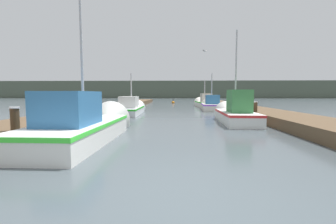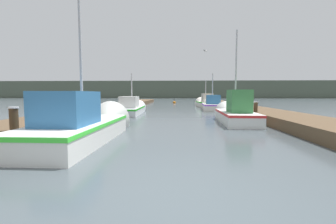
{
  "view_description": "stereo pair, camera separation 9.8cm",
  "coord_description": "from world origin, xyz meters",
  "px_view_note": "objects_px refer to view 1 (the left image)",
  "views": [
    {
      "loc": [
        -0.02,
        -3.06,
        1.44
      ],
      "look_at": [
        -0.44,
        8.98,
        0.45
      ],
      "focal_mm": 24.0,
      "sensor_mm": 36.0,
      "label": 1
    },
    {
      "loc": [
        0.08,
        -3.05,
        1.44
      ],
      "look_at": [
        -0.44,
        8.98,
        0.45
      ],
      "focal_mm": 24.0,
      "sensor_mm": 36.0,
      "label": 2
    }
  ],
  "objects_px": {
    "fishing_boat_1": "(234,113)",
    "fishing_boat_4": "(204,103)",
    "seagull_lead": "(205,51)",
    "fishing_boat_0": "(87,124)",
    "mooring_piling_1": "(73,118)",
    "channel_buoy": "(173,102)",
    "fishing_boat_2": "(132,108)",
    "mooring_piling_3": "(15,127)",
    "mooring_piling_0": "(241,106)",
    "mooring_piling_2": "(255,111)",
    "fishing_boat_3": "(211,105)"
  },
  "relations": [
    {
      "from": "mooring_piling_3",
      "to": "mooring_piling_0",
      "type": "bearing_deg",
      "value": 45.82
    },
    {
      "from": "mooring_piling_3",
      "to": "seagull_lead",
      "type": "height_order",
      "value": "seagull_lead"
    },
    {
      "from": "fishing_boat_1",
      "to": "fishing_boat_4",
      "type": "relative_size",
      "value": 0.87
    },
    {
      "from": "fishing_boat_0",
      "to": "fishing_boat_4",
      "type": "distance_m",
      "value": 18.91
    },
    {
      "from": "fishing_boat_0",
      "to": "fishing_boat_2",
      "type": "height_order",
      "value": "fishing_boat_0"
    },
    {
      "from": "fishing_boat_2",
      "to": "mooring_piling_0",
      "type": "bearing_deg",
      "value": -15.09
    },
    {
      "from": "fishing_boat_2",
      "to": "mooring_piling_0",
      "type": "xyz_separation_m",
      "value": [
        7.31,
        -1.75,
        0.24
      ]
    },
    {
      "from": "fishing_boat_3",
      "to": "mooring_piling_2",
      "type": "relative_size",
      "value": 4.67
    },
    {
      "from": "fishing_boat_0",
      "to": "mooring_piling_2",
      "type": "bearing_deg",
      "value": 37.04
    },
    {
      "from": "mooring_piling_2",
      "to": "fishing_boat_1",
      "type": "bearing_deg",
      "value": -153.5
    },
    {
      "from": "fishing_boat_1",
      "to": "seagull_lead",
      "type": "relative_size",
      "value": 9.95
    },
    {
      "from": "mooring_piling_0",
      "to": "mooring_piling_3",
      "type": "relative_size",
      "value": 1.15
    },
    {
      "from": "fishing_boat_0",
      "to": "mooring_piling_1",
      "type": "height_order",
      "value": "fishing_boat_0"
    },
    {
      "from": "mooring_piling_0",
      "to": "seagull_lead",
      "type": "xyz_separation_m",
      "value": [
        -1.91,
        3.22,
        4.06
      ]
    },
    {
      "from": "mooring_piling_3",
      "to": "channel_buoy",
      "type": "distance_m",
      "value": 27.5
    },
    {
      "from": "mooring_piling_1",
      "to": "mooring_piling_2",
      "type": "height_order",
      "value": "mooring_piling_2"
    },
    {
      "from": "mooring_piling_1",
      "to": "seagull_lead",
      "type": "xyz_separation_m",
      "value": [
        6.19,
        9.15,
        4.21
      ]
    },
    {
      "from": "fishing_boat_1",
      "to": "seagull_lead",
      "type": "bearing_deg",
      "value": 99.24
    },
    {
      "from": "fishing_boat_1",
      "to": "mooring_piling_3",
      "type": "height_order",
      "value": "fishing_boat_1"
    },
    {
      "from": "fishing_boat_0",
      "to": "seagull_lead",
      "type": "distance_m",
      "value": 12.52
    },
    {
      "from": "fishing_boat_1",
      "to": "fishing_boat_4",
      "type": "bearing_deg",
      "value": 91.71
    },
    {
      "from": "mooring_piling_1",
      "to": "channel_buoy",
      "type": "distance_m",
      "value": 24.79
    },
    {
      "from": "fishing_boat_0",
      "to": "mooring_piling_0",
      "type": "bearing_deg",
      "value": 47.69
    },
    {
      "from": "fishing_boat_2",
      "to": "mooring_piling_2",
      "type": "distance_m",
      "value": 8.43
    },
    {
      "from": "mooring_piling_2",
      "to": "mooring_piling_3",
      "type": "height_order",
      "value": "mooring_piling_3"
    },
    {
      "from": "mooring_piling_0",
      "to": "channel_buoy",
      "type": "distance_m",
      "value": 19.15
    },
    {
      "from": "mooring_piling_1",
      "to": "seagull_lead",
      "type": "height_order",
      "value": "seagull_lead"
    },
    {
      "from": "fishing_boat_4",
      "to": "channel_buoy",
      "type": "xyz_separation_m",
      "value": [
        -3.49,
        8.07,
        -0.29
      ]
    },
    {
      "from": "mooring_piling_0",
      "to": "mooring_piling_1",
      "type": "relative_size",
      "value": 1.31
    },
    {
      "from": "fishing_boat_1",
      "to": "mooring_piling_2",
      "type": "bearing_deg",
      "value": 28.77
    },
    {
      "from": "fishing_boat_4",
      "to": "mooring_piling_1",
      "type": "xyz_separation_m",
      "value": [
        -7.07,
        -16.46,
        0.07
      ]
    },
    {
      "from": "mooring_piling_3",
      "to": "channel_buoy",
      "type": "height_order",
      "value": "mooring_piling_3"
    },
    {
      "from": "mooring_piling_0",
      "to": "fishing_boat_4",
      "type": "bearing_deg",
      "value": 95.62
    },
    {
      "from": "mooring_piling_1",
      "to": "fishing_boat_3",
      "type": "bearing_deg",
      "value": 58.36
    },
    {
      "from": "fishing_boat_1",
      "to": "fishing_boat_2",
      "type": "bearing_deg",
      "value": 145.2
    },
    {
      "from": "fishing_boat_1",
      "to": "fishing_boat_3",
      "type": "bearing_deg",
      "value": 91.2
    },
    {
      "from": "fishing_boat_3",
      "to": "mooring_piling_0",
      "type": "xyz_separation_m",
      "value": [
        1.01,
        -5.58,
        0.23
      ]
    },
    {
      "from": "fishing_boat_4",
      "to": "seagull_lead",
      "type": "xyz_separation_m",
      "value": [
        -0.88,
        -7.31,
        4.28
      ]
    },
    {
      "from": "channel_buoy",
      "to": "mooring_piling_3",
      "type": "bearing_deg",
      "value": -98.06
    },
    {
      "from": "fishing_boat_0",
      "to": "mooring_piling_1",
      "type": "xyz_separation_m",
      "value": [
        -1.15,
        1.5,
        0.02
      ]
    },
    {
      "from": "channel_buoy",
      "to": "mooring_piling_0",
      "type": "bearing_deg",
      "value": -76.32
    },
    {
      "from": "mooring_piling_3",
      "to": "seagull_lead",
      "type": "relative_size",
      "value": 2.18
    },
    {
      "from": "fishing_boat_4",
      "to": "mooring_piling_1",
      "type": "height_order",
      "value": "fishing_boat_4"
    },
    {
      "from": "fishing_boat_3",
      "to": "mooring_piling_1",
      "type": "bearing_deg",
      "value": -117.85
    },
    {
      "from": "fishing_boat_1",
      "to": "fishing_boat_2",
      "type": "height_order",
      "value": "fishing_boat_1"
    },
    {
      "from": "fishing_boat_1",
      "to": "mooring_piling_0",
      "type": "relative_size",
      "value": 3.97
    },
    {
      "from": "fishing_boat_0",
      "to": "seagull_lead",
      "type": "height_order",
      "value": "seagull_lead"
    },
    {
      "from": "fishing_boat_0",
      "to": "mooring_piling_3",
      "type": "distance_m",
      "value": 1.87
    },
    {
      "from": "fishing_boat_3",
      "to": "fishing_boat_4",
      "type": "xyz_separation_m",
      "value": [
        -0.03,
        4.95,
        0.01
      ]
    },
    {
      "from": "fishing_boat_2",
      "to": "channel_buoy",
      "type": "xyz_separation_m",
      "value": [
        2.78,
        16.85,
        -0.26
      ]
    }
  ]
}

